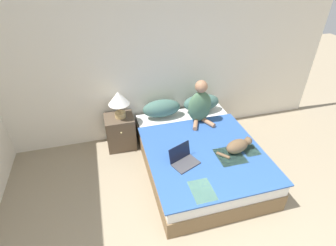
% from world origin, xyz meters
% --- Properties ---
extents(wall_back, '(5.93, 0.05, 2.55)m').
position_xyz_m(wall_back, '(0.00, 3.42, 1.27)').
color(wall_back, silver).
rests_on(wall_back, ground_plane).
extents(bed, '(1.60, 2.10, 0.46)m').
position_xyz_m(bed, '(0.31, 2.30, 0.23)').
color(bed, brown).
rests_on(bed, ground_plane).
extents(pillow_near, '(0.63, 0.30, 0.29)m').
position_xyz_m(pillow_near, '(-0.04, 3.18, 0.60)').
color(pillow_near, '#42665B').
rests_on(pillow_near, bed).
extents(pillow_far, '(0.63, 0.30, 0.29)m').
position_xyz_m(pillow_far, '(0.66, 3.18, 0.60)').
color(pillow_far, '#42665B').
rests_on(pillow_far, bed).
extents(person_sitting, '(0.38, 0.37, 0.71)m').
position_xyz_m(person_sitting, '(0.50, 2.87, 0.76)').
color(person_sitting, '#476B4C').
rests_on(person_sitting, bed).
extents(cat_tabby, '(0.54, 0.25, 0.19)m').
position_xyz_m(cat_tabby, '(0.74, 2.01, 0.55)').
color(cat_tabby, brown).
rests_on(cat_tabby, bed).
extents(laptop_open, '(0.42, 0.38, 0.23)m').
position_xyz_m(laptop_open, '(-0.05, 1.99, 0.51)').
color(laptop_open, '#424247').
rests_on(laptop_open, bed).
extents(nightstand, '(0.46, 0.42, 0.57)m').
position_xyz_m(nightstand, '(-0.76, 3.15, 0.28)').
color(nightstand, brown).
rests_on(nightstand, ground_plane).
extents(table_lamp, '(0.33, 0.33, 0.44)m').
position_xyz_m(table_lamp, '(-0.73, 3.15, 0.88)').
color(table_lamp, tan).
rests_on(table_lamp, nightstand).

